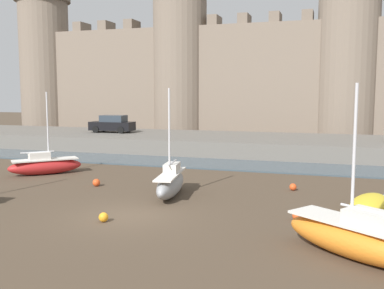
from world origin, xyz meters
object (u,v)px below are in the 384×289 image
Objects in this scene: sailboat_foreground_right at (359,238)px; mooring_buoy_near_shore at (103,217)px; mooring_buoy_near_channel at (293,187)px; car_quay_east at (112,124)px; rowboat_foreground_left at (369,203)px; sailboat_midflat_right at (171,183)px; mooring_buoy_mid_mud at (96,183)px; mooring_buoy_off_centre at (297,216)px; sailboat_foreground_centre at (45,165)px.

mooring_buoy_near_shore is (-9.36, 1.17, -0.46)m from sailboat_foreground_right.
car_quay_east reaches higher than mooring_buoy_near_channel.
rowboat_foreground_left is 11.19m from mooring_buoy_near_shore.
sailboat_midflat_right is at bearing -151.19° from mooring_buoy_near_channel.
sailboat_foreground_right reaches higher than mooring_buoy_mid_mud.
sailboat_foreground_right is at bearing -48.77° from car_quay_east.
rowboat_foreground_left is 9.67× the size of mooring_buoy_mid_mud.
sailboat_midflat_right is 14.56× the size of mooring_buoy_off_centre.
sailboat_foreground_centre is 13.50× the size of mooring_buoy_near_shore.
sailboat_foreground_centre is at bearing 152.54° from sailboat_foreground_right.
mooring_buoy_near_channel is (-3.46, 3.16, -0.15)m from rowboat_foreground_left.
mooring_buoy_near_channel is at bearing 50.80° from mooring_buoy_near_shore.
mooring_buoy_near_channel is (15.11, -0.05, -0.39)m from sailboat_foreground_centre.
sailboat_foreground_centre is at bearing 179.82° from mooring_buoy_near_channel.
mooring_buoy_off_centre is 11.41m from mooring_buoy_mid_mud.
sailboat_foreground_right is at bearing -36.24° from sailboat_midflat_right.
rowboat_foreground_left reaches higher than mooring_buoy_near_shore.
mooring_buoy_near_shore is at bearing 172.90° from sailboat_foreground_right.
mooring_buoy_near_channel is at bearing -0.18° from sailboat_foreground_centre.
sailboat_foreground_right reaches higher than mooring_buoy_near_channel.
rowboat_foreground_left is 10.93× the size of mooring_buoy_off_centre.
mooring_buoy_off_centre is 0.96× the size of mooring_buoy_near_shore.
mooring_buoy_off_centre is 0.09× the size of car_quay_east.
mooring_buoy_mid_mud is 0.10× the size of car_quay_east.
mooring_buoy_off_centre is (6.26, -2.44, -0.48)m from sailboat_midflat_right.
sailboat_midflat_right reaches higher than mooring_buoy_near_channel.
sailboat_foreground_right is 9.44m from mooring_buoy_near_shore.
mooring_buoy_near_channel is (-2.77, 9.25, -0.47)m from sailboat_foreground_right.
sailboat_foreground_right is 14.77× the size of mooring_buoy_off_centre.
sailboat_foreground_centre is (-9.49, 3.14, -0.09)m from sailboat_midflat_right.
mooring_buoy_near_shore is (-0.97, -4.99, -0.48)m from sailboat_midflat_right.
mooring_buoy_off_centre is at bearing -21.28° from sailboat_midflat_right.
mooring_buoy_mid_mud is at bearing 168.73° from sailboat_midflat_right.
sailboat_midflat_right is 6.74m from mooring_buoy_off_centre.
sailboat_midflat_right is at bearing 179.58° from rowboat_foreground_left.
sailboat_foreground_centre is 5.34m from mooring_buoy_mid_mud.
mooring_buoy_near_shore is (-7.22, -2.55, 0.01)m from mooring_buoy_off_centre.
sailboat_foreground_right is (8.39, -6.15, -0.01)m from sailboat_midflat_right.
mooring_buoy_near_shore is (-10.05, -4.92, -0.15)m from rowboat_foreground_left.
mooring_buoy_mid_mud is (-13.03, 7.08, -0.45)m from sailboat_foreground_right.
mooring_buoy_near_channel is (5.62, 3.09, -0.48)m from sailboat_midflat_right.
mooring_buoy_off_centre is (-2.13, 3.71, -0.47)m from sailboat_foreground_right.
sailboat_foreground_centre is 12.46× the size of mooring_buoy_mid_mud.
mooring_buoy_near_channel is (-0.64, 5.53, 0.00)m from mooring_buoy_off_centre.
mooring_buoy_mid_mud is (-4.64, 0.92, -0.46)m from sailboat_midflat_right.
mooring_buoy_mid_mud is 18.31m from car_quay_east.
rowboat_foreground_left is 4.69m from mooring_buoy_near_channel.
car_quay_east is (-7.65, 16.52, 1.91)m from mooring_buoy_mid_mud.
sailboat_foreground_right is 9.66m from mooring_buoy_near_channel.
rowboat_foreground_left is 27.69m from car_quay_east.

